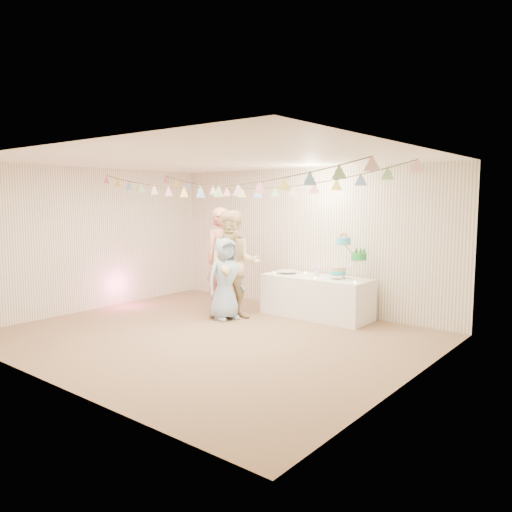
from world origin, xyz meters
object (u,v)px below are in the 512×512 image
Objects in this scene: cake_stand at (347,255)px; person_child at (225,279)px; table at (317,297)px; person_adult_b at (234,265)px; person_adult_a at (223,260)px.

person_child is (-1.67, -1.16, -0.41)m from cake_stand.
person_adult_b is (-1.05, -0.96, 0.57)m from table.
table is 2.64× the size of cake_stand.
person_child is at bearing -135.42° from table.
person_child is at bearing -115.52° from person_adult_a.
cake_stand is 0.51× the size of person_child.
person_adult_a reaches higher than cake_stand.
person_child is (-0.08, -0.14, -0.23)m from person_adult_b.
person_adult_b reaches higher than person_child.
cake_stand is 2.07m from person_child.
person_adult_b reaches higher than table.
cake_stand reaches higher than person_child.
person_child is (0.41, -0.39, -0.25)m from person_adult_a.
person_adult_a is at bearing 61.55° from person_child.
cake_stand is at bearing -51.22° from person_adult_a.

